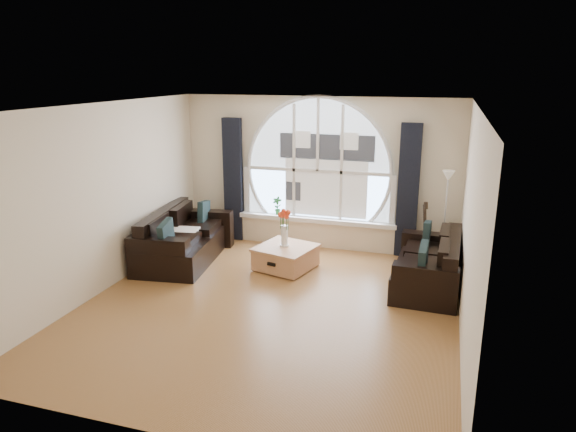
# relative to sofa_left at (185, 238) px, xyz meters

# --- Properties ---
(ground) EXTENTS (5.00, 5.50, 0.01)m
(ground) POSITION_rel_sofa_left_xyz_m (1.94, -1.28, -0.40)
(ground) COLOR brown
(ground) RESTS_ON ground
(ceiling) EXTENTS (5.00, 5.50, 0.01)m
(ceiling) POSITION_rel_sofa_left_xyz_m (1.94, -1.28, 2.30)
(ceiling) COLOR silver
(ceiling) RESTS_ON ground
(wall_back) EXTENTS (5.00, 0.01, 2.70)m
(wall_back) POSITION_rel_sofa_left_xyz_m (1.94, 1.47, 0.95)
(wall_back) COLOR beige
(wall_back) RESTS_ON ground
(wall_front) EXTENTS (5.00, 0.01, 2.70)m
(wall_front) POSITION_rel_sofa_left_xyz_m (1.94, -4.03, 0.95)
(wall_front) COLOR beige
(wall_front) RESTS_ON ground
(wall_left) EXTENTS (0.01, 5.50, 2.70)m
(wall_left) POSITION_rel_sofa_left_xyz_m (-0.56, -1.28, 0.95)
(wall_left) COLOR beige
(wall_left) RESTS_ON ground
(wall_right) EXTENTS (0.01, 5.50, 2.70)m
(wall_right) POSITION_rel_sofa_left_xyz_m (4.44, -1.28, 0.95)
(wall_right) COLOR beige
(wall_right) RESTS_ON ground
(attic_slope) EXTENTS (0.92, 5.50, 0.72)m
(attic_slope) POSITION_rel_sofa_left_xyz_m (4.14, -1.28, 1.95)
(attic_slope) COLOR silver
(attic_slope) RESTS_ON ground
(arched_window) EXTENTS (2.60, 0.06, 2.15)m
(arched_window) POSITION_rel_sofa_left_xyz_m (1.94, 1.44, 1.23)
(arched_window) COLOR silver
(arched_window) RESTS_ON wall_back
(window_sill) EXTENTS (2.90, 0.22, 0.08)m
(window_sill) POSITION_rel_sofa_left_xyz_m (1.94, 1.37, 0.11)
(window_sill) COLOR white
(window_sill) RESTS_ON wall_back
(window_frame) EXTENTS (2.76, 0.08, 2.15)m
(window_frame) POSITION_rel_sofa_left_xyz_m (1.94, 1.41, 1.23)
(window_frame) COLOR white
(window_frame) RESTS_ON wall_back
(neighbor_house) EXTENTS (1.70, 0.02, 1.50)m
(neighbor_house) POSITION_rel_sofa_left_xyz_m (2.09, 1.42, 1.10)
(neighbor_house) COLOR silver
(neighbor_house) RESTS_ON wall_back
(curtain_left) EXTENTS (0.35, 0.12, 2.30)m
(curtain_left) POSITION_rel_sofa_left_xyz_m (0.34, 1.35, 0.75)
(curtain_left) COLOR black
(curtain_left) RESTS_ON ground
(curtain_right) EXTENTS (0.35, 0.12, 2.30)m
(curtain_right) POSITION_rel_sofa_left_xyz_m (3.54, 1.35, 0.75)
(curtain_right) COLOR black
(curtain_right) RESTS_ON ground
(sofa_left) EXTENTS (1.21, 2.04, 0.86)m
(sofa_left) POSITION_rel_sofa_left_xyz_m (0.00, 0.00, 0.00)
(sofa_left) COLOR black
(sofa_left) RESTS_ON ground
(sofa_right) EXTENTS (0.95, 1.79, 0.78)m
(sofa_right) POSITION_rel_sofa_left_xyz_m (3.97, 0.06, 0.00)
(sofa_right) COLOR black
(sofa_right) RESTS_ON ground
(coffee_chest) EXTENTS (1.05, 1.05, 0.42)m
(coffee_chest) POSITION_rel_sofa_left_xyz_m (1.74, 0.15, -0.19)
(coffee_chest) COLOR #BB7C50
(coffee_chest) RESTS_ON ground
(throw_blanket) EXTENTS (0.63, 0.63, 0.10)m
(throw_blanket) POSITION_rel_sofa_left_xyz_m (-0.01, -0.14, 0.10)
(throw_blanket) COLOR silver
(throw_blanket) RESTS_ON sofa_left
(vase_flowers) EXTENTS (0.24, 0.24, 0.70)m
(vase_flowers) POSITION_rel_sofa_left_xyz_m (1.72, 0.16, 0.37)
(vase_flowers) COLOR white
(vase_flowers) RESTS_ON coffee_chest
(floor_lamp) EXTENTS (0.24, 0.24, 1.60)m
(floor_lamp) POSITION_rel_sofa_left_xyz_m (4.17, 1.02, 0.40)
(floor_lamp) COLOR #B2B2B2
(floor_lamp) RESTS_ON ground
(guitar) EXTENTS (0.43, 0.37, 1.06)m
(guitar) POSITION_rel_sofa_left_xyz_m (3.86, 1.16, 0.13)
(guitar) COLOR #955A2C
(guitar) RESTS_ON ground
(potted_plant) EXTENTS (0.19, 0.14, 0.33)m
(potted_plant) POSITION_rel_sofa_left_xyz_m (1.20, 1.37, 0.32)
(potted_plant) COLOR #1E6023
(potted_plant) RESTS_ON window_sill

